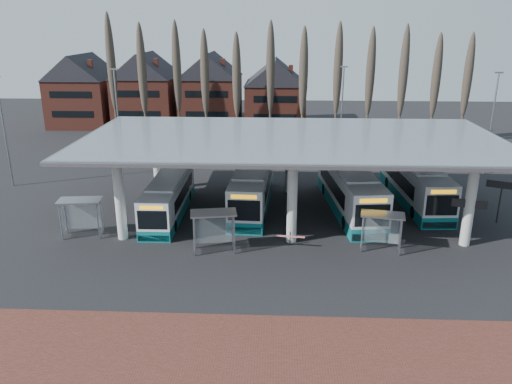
{
  "coord_description": "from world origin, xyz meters",
  "views": [
    {
      "loc": [
        -1.03,
        -29.73,
        14.63
      ],
      "look_at": [
        -2.69,
        7.0,
        2.11
      ],
      "focal_mm": 35.0,
      "sensor_mm": 36.0,
      "label": 1
    }
  ],
  "objects_px": {
    "bus_3": "(414,183)",
    "shelter_0": "(81,209)",
    "bus_0": "(169,197)",
    "shelter_1": "(214,222)",
    "bus_1": "(252,187)",
    "bus_2": "(349,189)",
    "shelter_2": "(382,223)"
  },
  "relations": [
    {
      "from": "bus_2",
      "to": "bus_1",
      "type": "bearing_deg",
      "value": 170.05
    },
    {
      "from": "bus_3",
      "to": "bus_1",
      "type": "bearing_deg",
      "value": -176.21
    },
    {
      "from": "bus_0",
      "to": "shelter_1",
      "type": "bearing_deg",
      "value": -56.4
    },
    {
      "from": "bus_1",
      "to": "shelter_0",
      "type": "xyz_separation_m",
      "value": [
        -11.9,
        -6.76,
        0.39
      ]
    },
    {
      "from": "bus_3",
      "to": "shelter_0",
      "type": "relative_size",
      "value": 4.05
    },
    {
      "from": "bus_0",
      "to": "bus_1",
      "type": "xyz_separation_m",
      "value": [
        6.58,
        2.28,
        0.19
      ]
    },
    {
      "from": "bus_2",
      "to": "bus_3",
      "type": "xyz_separation_m",
      "value": [
        5.83,
        2.26,
        -0.06
      ]
    },
    {
      "from": "bus_2",
      "to": "bus_0",
      "type": "bearing_deg",
      "value": -179.27
    },
    {
      "from": "bus_0",
      "to": "shelter_1",
      "type": "relative_size",
      "value": 3.42
    },
    {
      "from": "bus_3",
      "to": "shelter_1",
      "type": "height_order",
      "value": "bus_3"
    },
    {
      "from": "bus_0",
      "to": "bus_2",
      "type": "distance_m",
      "value": 14.64
    },
    {
      "from": "bus_3",
      "to": "shelter_0",
      "type": "height_order",
      "value": "bus_3"
    },
    {
      "from": "bus_1",
      "to": "bus_2",
      "type": "height_order",
      "value": "bus_2"
    },
    {
      "from": "bus_1",
      "to": "shelter_1",
      "type": "relative_size",
      "value": 3.9
    },
    {
      "from": "bus_3",
      "to": "shelter_2",
      "type": "bearing_deg",
      "value": -118.51
    },
    {
      "from": "shelter_2",
      "to": "bus_2",
      "type": "bearing_deg",
      "value": 109.35
    },
    {
      "from": "shelter_1",
      "to": "shelter_2",
      "type": "relative_size",
      "value": 1.06
    },
    {
      "from": "bus_3",
      "to": "shelter_0",
      "type": "bearing_deg",
      "value": -165.07
    },
    {
      "from": "bus_3",
      "to": "shelter_2",
      "type": "relative_size",
      "value": 4.16
    },
    {
      "from": "bus_0",
      "to": "bus_2",
      "type": "xyz_separation_m",
      "value": [
        14.53,
        1.74,
        0.26
      ]
    },
    {
      "from": "bus_2",
      "to": "shelter_1",
      "type": "xyz_separation_m",
      "value": [
        -10.09,
        -8.31,
        0.33
      ]
    },
    {
      "from": "bus_1",
      "to": "shelter_1",
      "type": "xyz_separation_m",
      "value": [
        -2.13,
        -8.84,
        0.41
      ]
    },
    {
      "from": "bus_0",
      "to": "bus_3",
      "type": "distance_m",
      "value": 20.75
    },
    {
      "from": "bus_1",
      "to": "bus_2",
      "type": "distance_m",
      "value": 7.97
    },
    {
      "from": "shelter_1",
      "to": "bus_1",
      "type": "bearing_deg",
      "value": 66.87
    },
    {
      "from": "bus_0",
      "to": "bus_1",
      "type": "relative_size",
      "value": 0.88
    },
    {
      "from": "bus_2",
      "to": "shelter_2",
      "type": "height_order",
      "value": "bus_2"
    },
    {
      "from": "shelter_0",
      "to": "shelter_2",
      "type": "bearing_deg",
      "value": -10.5
    },
    {
      "from": "shelter_1",
      "to": "shelter_2",
      "type": "distance_m",
      "value": 11.25
    },
    {
      "from": "bus_0",
      "to": "bus_3",
      "type": "relative_size",
      "value": 0.87
    },
    {
      "from": "bus_2",
      "to": "shelter_2",
      "type": "bearing_deg",
      "value": -87.64
    },
    {
      "from": "bus_0",
      "to": "shelter_2",
      "type": "distance_m",
      "value": 16.78
    }
  ]
}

